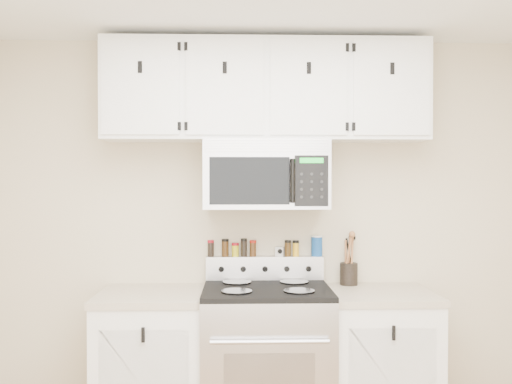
% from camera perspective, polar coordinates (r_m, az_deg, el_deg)
% --- Properties ---
extents(back_wall, '(3.50, 0.01, 2.50)m').
position_cam_1_polar(back_wall, '(3.74, 0.85, -4.10)').
color(back_wall, '#C4B593').
rests_on(back_wall, floor).
extents(range, '(0.76, 0.65, 1.10)m').
position_cam_1_polar(range, '(3.58, 1.07, -16.81)').
color(range, '#B7B7BA').
rests_on(range, floor).
extents(base_cabinet_left, '(0.64, 0.62, 0.92)m').
position_cam_1_polar(base_cabinet_left, '(3.65, -10.33, -16.92)').
color(base_cabinet_left, white).
rests_on(base_cabinet_left, floor).
extents(base_cabinet_right, '(0.64, 0.62, 0.92)m').
position_cam_1_polar(base_cabinet_right, '(3.71, 12.24, -16.63)').
color(base_cabinet_right, white).
rests_on(base_cabinet_right, floor).
extents(microwave, '(0.76, 0.44, 0.42)m').
position_cam_1_polar(microwave, '(3.54, 0.99, 1.76)').
color(microwave, '#9E9EA3').
rests_on(microwave, back_wall).
extents(upper_cabinets, '(2.00, 0.35, 0.62)m').
position_cam_1_polar(upper_cabinets, '(3.61, 0.97, 10.04)').
color(upper_cabinets, white).
rests_on(upper_cabinets, back_wall).
extents(utensil_crock, '(0.11, 0.11, 0.33)m').
position_cam_1_polar(utensil_crock, '(3.75, 9.26, -7.90)').
color(utensil_crock, black).
rests_on(utensil_crock, base_cabinet_right).
extents(kitchen_timer, '(0.06, 0.06, 0.06)m').
position_cam_1_polar(kitchen_timer, '(3.73, 2.39, -5.97)').
color(kitchen_timer, silver).
rests_on(kitchen_timer, range).
extents(salt_canister, '(0.07, 0.07, 0.13)m').
position_cam_1_polar(salt_canister, '(3.75, 6.10, -5.37)').
color(salt_canister, '#154992').
rests_on(salt_canister, range).
extents(spice_jar_0, '(0.04, 0.04, 0.11)m').
position_cam_1_polar(spice_jar_0, '(3.72, -4.55, -5.62)').
color(spice_jar_0, black).
rests_on(spice_jar_0, range).
extents(spice_jar_1, '(0.05, 0.05, 0.11)m').
position_cam_1_polar(spice_jar_1, '(3.72, -3.10, -5.57)').
color(spice_jar_1, '#3C250E').
rests_on(spice_jar_1, range).
extents(spice_jar_2, '(0.05, 0.05, 0.09)m').
position_cam_1_polar(spice_jar_2, '(3.72, -2.08, -5.78)').
color(spice_jar_2, gold).
rests_on(spice_jar_2, range).
extents(spice_jar_3, '(0.04, 0.04, 0.12)m').
position_cam_1_polar(spice_jar_3, '(3.72, -1.22, -5.56)').
color(spice_jar_3, black).
rests_on(spice_jar_3, range).
extents(spice_jar_4, '(0.04, 0.04, 0.10)m').
position_cam_1_polar(spice_jar_4, '(3.72, -0.31, -5.64)').
color(spice_jar_4, '#432710').
rests_on(spice_jar_4, range).
extents(spice_jar_5, '(0.04, 0.04, 0.10)m').
position_cam_1_polar(spice_jar_5, '(3.73, 3.20, -5.62)').
color(spice_jar_5, '#402A0F').
rests_on(spice_jar_5, range).
extents(spice_jar_6, '(0.04, 0.04, 0.10)m').
position_cam_1_polar(spice_jar_6, '(3.73, 4.00, -5.63)').
color(spice_jar_6, gold).
rests_on(spice_jar_6, range).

